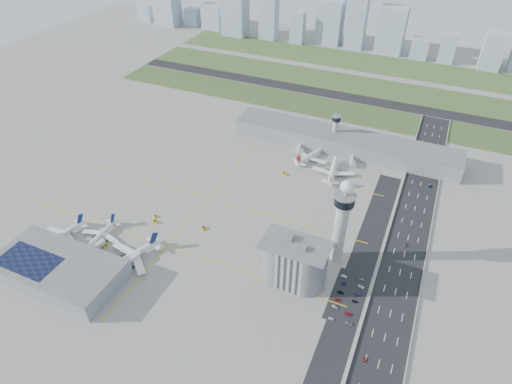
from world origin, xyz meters
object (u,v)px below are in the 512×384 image
at_px(car_lot_6, 349,324).
at_px(car_hw_4, 422,147).
at_px(tug_3, 203,228).
at_px(car_hw_2, 430,186).
at_px(car_hw_0, 364,360).
at_px(airplane_near_a, 60,233).
at_px(car_lot_11, 361,279).
at_px(admin_building, 294,262).
at_px(tug_1, 155,221).
at_px(airplane_far_b, 333,168).
at_px(car_lot_5, 344,276).
at_px(car_lot_2, 337,300).
at_px(jet_bridge_far_0, 300,146).
at_px(tug_5, 328,170).
at_px(tug_4, 284,173).
at_px(car_lot_1, 335,307).
at_px(car_lot_8, 355,301).
at_px(airplane_near_c, 128,254).
at_px(car_lot_4, 344,284).
at_px(tug_2, 155,216).
at_px(control_tower, 342,219).
at_px(airplane_far_a, 311,153).
at_px(car_lot_10, 361,287).
at_px(jet_bridge_near_1, 88,254).
at_px(car_lot_9, 358,294).
at_px(jet_bridge_far_1, 351,158).
at_px(tug_0, 106,245).
at_px(airplane_near_b, 99,233).
at_px(car_lot_7, 348,314).
at_px(car_lot_0, 331,319).
at_px(car_lot_3, 341,292).
at_px(jet_bridge_near_0, 55,241).
at_px(jet_bridge_near_2, 124,267).

relative_size(car_lot_6, car_hw_4, 1.33).
distance_m(tug_3, car_hw_2, 192.17).
bearing_deg(car_hw_0, airplane_near_a, 168.84).
bearing_deg(car_hw_2, car_lot_11, -96.79).
relative_size(admin_building, tug_1, 12.29).
bearing_deg(airplane_far_b, car_lot_5, -169.12).
distance_m(car_lot_2, car_hw_2, 151.38).
bearing_deg(jet_bridge_far_0, tug_5, 44.30).
height_order(tug_4, car_lot_1, tug_4).
distance_m(tug_1, car_lot_8, 155.91).
relative_size(airplane_near_c, car_lot_4, 13.83).
height_order(tug_2, car_lot_5, tug_2).
bearing_deg(control_tower, car_hw_4, 77.93).
xyz_separation_m(airplane_far_a, car_lot_10, (76.85, -131.25, -5.13)).
distance_m(jet_bridge_near_1, car_hw_4, 308.34).
relative_size(car_lot_2, car_lot_9, 1.03).
bearing_deg(car_lot_4, jet_bridge_far_0, 30.68).
bearing_deg(car_lot_5, car_lot_4, -168.33).
xyz_separation_m(tug_5, car_lot_4, (45.35, -119.44, -0.39)).
height_order(tug_3, car_lot_2, tug_3).
height_order(car_lot_8, car_lot_11, car_lot_11).
bearing_deg(jet_bridge_far_1, tug_0, -46.21).
bearing_deg(airplane_near_b, car_hw_0, 84.01).
height_order(airplane_near_b, tug_4, airplane_near_b).
distance_m(jet_bridge_far_1, car_lot_11, 143.29).
relative_size(tug_3, car_lot_4, 1.06).
distance_m(car_lot_6, car_lot_11, 36.34).
relative_size(car_lot_1, car_lot_10, 0.91).
distance_m(tug_0, car_lot_8, 174.42).
xyz_separation_m(airplane_near_c, car_lot_7, (147.28, 17.64, -5.80)).
distance_m(car_lot_0, car_lot_3, 21.43).
xyz_separation_m(jet_bridge_far_0, car_lot_5, (79.88, -139.33, -2.19)).
distance_m(tug_2, car_lot_10, 159.74).
bearing_deg(car_lot_3, car_lot_10, -50.78).
xyz_separation_m(airplane_near_b, car_lot_7, (180.17, 8.32, -4.44)).
xyz_separation_m(car_lot_3, car_lot_6, (10.50, -20.61, 0.09)).
xyz_separation_m(airplane_near_b, car_lot_2, (171.24, 16.01, -4.52)).
bearing_deg(car_lot_11, airplane_near_c, 102.40).
height_order(airplane_near_a, jet_bridge_near_0, airplane_near_a).
bearing_deg(airplane_near_c, airplane_near_b, -81.45).
bearing_deg(tug_0, jet_bridge_near_2, 10.52).
height_order(car_lot_1, car_lot_9, car_lot_9).
distance_m(airplane_far_b, tug_2, 155.50).
relative_size(tug_5, car_lot_4, 0.99).
relative_size(airplane_far_a, car_lot_9, 10.56).
bearing_deg(tug_3, car_lot_2, 178.13).
bearing_deg(car_lot_11, car_hw_0, -170.60).
bearing_deg(tug_4, car_lot_0, 23.22).
bearing_deg(car_lot_4, control_tower, 29.53).
distance_m(airplane_far_a, tug_4, 36.83).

